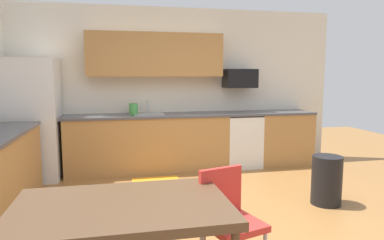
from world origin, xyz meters
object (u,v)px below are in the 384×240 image
Objects in this scene: refrigerator at (32,120)px; microwave at (240,78)px; oven_range at (241,140)px; chair_near_table at (228,214)px; trash_bin at (327,180)px; kettle at (133,109)px; dining_table at (122,213)px.

refrigerator is 3.39m from microwave.
chair_near_table is at bearing -111.76° from oven_range.
kettle is (-2.22, 2.01, 0.72)m from trash_bin.
chair_near_table is at bearing -80.32° from kettle.
trash_bin is at bearing -79.27° from microwave.
microwave reaches higher than trash_bin.
microwave is at bearing 100.73° from trash_bin.
microwave is 0.64× the size of chair_near_table.
kettle is at bearing 99.68° from chair_near_table.
chair_near_table is at bearing -56.54° from refrigerator.
refrigerator is 3.37× the size of microwave.
microwave is 2.70× the size of kettle.
chair_near_table reaches higher than trash_bin.
kettle is (-1.83, -0.05, -0.49)m from microwave.
refrigerator is 4.21m from trash_bin.
refrigerator reaches higher than trash_bin.
kettle is at bearing -178.43° from microwave.
dining_table is (1.25, -3.36, -0.22)m from refrigerator.
refrigerator is at bearing 123.46° from chair_near_table.
microwave is 3.67m from chair_near_table.
dining_table is at bearing -163.07° from chair_near_table.
refrigerator reaches higher than chair_near_table.
refrigerator is at bearing -176.91° from microwave.
oven_range is 1.52× the size of trash_bin.
kettle is (1.50, 0.13, 0.11)m from refrigerator.
chair_near_table is (-1.27, -3.29, -1.01)m from microwave.
chair_near_table is (0.81, 0.25, -0.18)m from dining_table.
kettle is (0.25, 3.49, 0.33)m from dining_table.
microwave is at bearing 68.84° from chair_near_table.
oven_range is at bearing -90.00° from microwave.
oven_range is at bearing 1.38° from refrigerator.
dining_table reaches higher than trash_bin.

